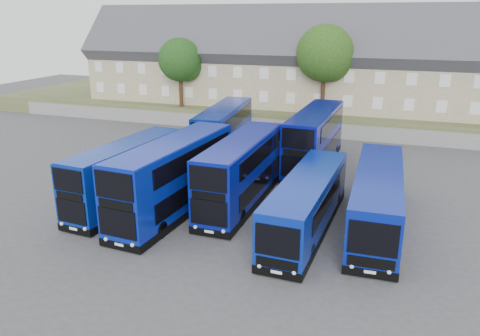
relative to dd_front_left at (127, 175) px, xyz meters
The scene contains 13 objects.
ground 7.10m from the dd_front_left, 15.11° to the right, with size 120.00×120.00×0.00m, color #434348.
retaining_wall 23.21m from the dd_front_left, 73.52° to the left, with size 70.00×0.40×1.50m, color slate.
earth_bank 32.90m from the dd_front_left, 78.47° to the left, with size 80.00×20.00×2.00m, color #4B532E.
terrace_row 31.24m from the dd_front_left, 65.99° to the left, with size 66.00×10.40×11.20m.
dd_front_left is the anchor object (origin of this frame).
dd_front_mid 3.53m from the dd_front_left, ahead, with size 3.43×11.69×4.59m.
dd_front_right 7.46m from the dd_front_left, 20.01° to the left, with size 2.55×10.96×4.35m.
dd_rear_left 12.49m from the dd_front_left, 80.70° to the left, with size 3.64×11.26×4.40m.
dd_rear_right 15.78m from the dd_front_left, 50.84° to the left, with size 2.94×11.61×4.59m.
coach_east_a 11.89m from the dd_front_left, ahead, with size 2.89×11.84×3.21m.
coach_east_b 15.74m from the dd_front_left, ahead, with size 3.00×12.54×3.41m.
tree_west 24.95m from the dd_front_left, 107.34° to the left, with size 4.80×4.80×7.65m.
tree_mid 26.08m from the dd_front_left, 69.90° to the left, with size 5.76×5.76×9.18m.
Camera 1 is at (9.89, -22.92, 11.85)m, focal length 35.00 mm.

